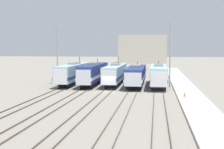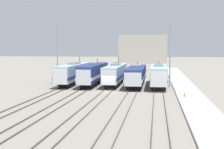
{
  "view_description": "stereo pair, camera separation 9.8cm",
  "coord_description": "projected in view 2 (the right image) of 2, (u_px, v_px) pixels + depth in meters",
  "views": [
    {
      "loc": [
        7.99,
        -50.96,
        7.29
      ],
      "look_at": [
        0.35,
        2.86,
        2.61
      ],
      "focal_mm": 50.0,
      "sensor_mm": 36.0,
      "label": 1
    },
    {
      "loc": [
        8.08,
        -50.95,
        7.29
      ],
      "look_at": [
        0.35,
        2.86,
        2.61
      ],
      "focal_mm": 50.0,
      "sensor_mm": 36.0,
      "label": 2
    }
  ],
  "objects": [
    {
      "name": "locomotive_center",
      "position": [
        115.0,
        74.0,
        61.72
      ],
      "size": [
        2.82,
        19.12,
        5.4
      ],
      "color": "#232326",
      "rests_on": "ground_plane"
    },
    {
      "name": "catenary_tower_left",
      "position": [
        57.0,
        53.0,
        60.35
      ],
      "size": [
        2.37,
        0.26,
        11.93
      ],
      "color": "gray",
      "rests_on": "ground_plane"
    },
    {
      "name": "locomotive_center_left",
      "position": [
        93.0,
        73.0,
        61.12
      ],
      "size": [
        2.84,
        18.03,
        5.03
      ],
      "color": "black",
      "rests_on": "ground_plane"
    },
    {
      "name": "locomotive_far_right",
      "position": [
        159.0,
        75.0,
        58.02
      ],
      "size": [
        2.98,
        17.06,
        4.7
      ],
      "color": "#232326",
      "rests_on": "ground_plane"
    },
    {
      "name": "rail_pair_far_right",
      "position": [
        159.0,
        92.0,
        50.81
      ],
      "size": [
        1.5,
        120.0,
        0.15
      ],
      "color": "#4C4238",
      "rests_on": "ground_plane"
    },
    {
      "name": "rail_pair_far_left",
      "position": [
        59.0,
        90.0,
        53.21
      ],
      "size": [
        1.5,
        120.0,
        0.15
      ],
      "color": "#4C4238",
      "rests_on": "ground_plane"
    },
    {
      "name": "traffic_cone",
      "position": [
        185.0,
        94.0,
        44.7
      ],
      "size": [
        0.37,
        0.37,
        0.68
      ],
      "color": "orange",
      "rests_on": "platform"
    },
    {
      "name": "platform",
      "position": [
        188.0,
        92.0,
        50.14
      ],
      "size": [
        4.0,
        120.0,
        0.3
      ],
      "color": "beige",
      "rests_on": "ground_plane"
    },
    {
      "name": "rail_pair_center_right",
      "position": [
        133.0,
        92.0,
        51.41
      ],
      "size": [
        1.51,
        120.0,
        0.15
      ],
      "color": "#4C4238",
      "rests_on": "ground_plane"
    },
    {
      "name": "rail_pair_center",
      "position": [
        108.0,
        91.0,
        52.01
      ],
      "size": [
        1.51,
        120.0,
        0.15
      ],
      "color": "#4C4238",
      "rests_on": "ground_plane"
    },
    {
      "name": "catenary_tower_right",
      "position": [
        170.0,
        53.0,
        57.3
      ],
      "size": [
        2.37,
        0.26,
        11.93
      ],
      "color": "gray",
      "rests_on": "ground_plane"
    },
    {
      "name": "ground_plane",
      "position": [
        108.0,
        91.0,
        52.01
      ],
      "size": [
        400.0,
        400.0,
        0.0
      ],
      "primitive_type": "plane",
      "color": "gray"
    },
    {
      "name": "depot_building",
      "position": [
        143.0,
        49.0,
        144.71
      ],
      "size": [
        21.86,
        8.95,
        13.12
      ],
      "color": "#B2AD9E",
      "rests_on": "ground_plane"
    },
    {
      "name": "locomotive_center_right",
      "position": [
        136.0,
        75.0,
        59.22
      ],
      "size": [
        3.12,
        17.91,
        4.47
      ],
      "color": "black",
      "rests_on": "ground_plane"
    },
    {
      "name": "rail_pair_center_left",
      "position": [
        83.0,
        91.0,
        52.61
      ],
      "size": [
        1.51,
        120.0,
        0.15
      ],
      "color": "#4C4238",
      "rests_on": "ground_plane"
    },
    {
      "name": "locomotive_far_left",
      "position": [
        74.0,
        73.0,
        62.79
      ],
      "size": [
        2.82,
        19.55,
        5.41
      ],
      "color": "#232326",
      "rests_on": "ground_plane"
    }
  ]
}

